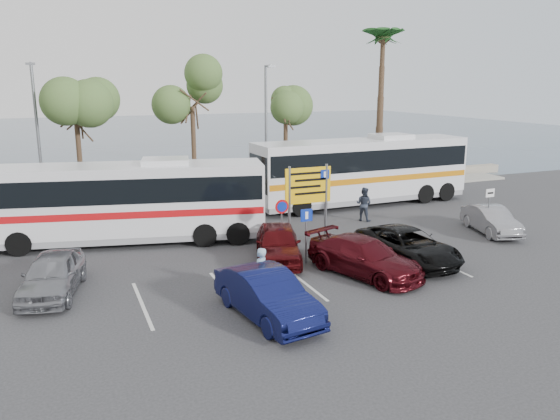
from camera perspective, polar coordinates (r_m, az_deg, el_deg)
name	(u,v)px	position (r m, az deg, el deg)	size (l,w,h in m)	color
ground	(319,268)	(21.66, 4.10, -6.10)	(120.00, 120.00, 0.00)	#2E2E31
kerb_strip	(219,198)	(34.28, -6.36, 1.22)	(44.00, 2.40, 0.15)	#9A978C
seawall	(211,189)	(36.13, -7.26, 2.18)	(48.00, 0.80, 0.60)	gray
sea	(126,135)	(79.12, -15.79, 7.55)	(140.00, 140.00, 0.00)	#394D5C
tree_left	(75,104)	(32.30, -20.63, 10.36)	(3.20, 3.20, 7.20)	#382619
tree_mid	(192,91)	(33.17, -9.21, 12.20)	(3.20, 3.20, 8.00)	#382619
tree_right	(286,98)	(35.06, 0.60, 11.61)	(3.20, 3.20, 7.40)	#382619
palm_tree	(383,40)	(38.42, 10.72, 17.06)	(4.80, 4.80, 11.20)	#382619
street_lamp_left	(38,132)	(31.89, -24.00, 7.50)	(0.45, 1.15, 8.01)	slate
street_lamp_right	(266,124)	(34.13, -1.43, 8.93)	(0.45, 1.15, 8.01)	slate
direction_sign	(308,191)	(24.22, 2.95, 1.96)	(2.20, 0.12, 3.60)	slate
sign_no_stop	(282,217)	(23.05, 0.19, -0.79)	(0.60, 0.08, 2.35)	slate
sign_parking	(306,228)	(21.82, 2.76, -1.90)	(0.50, 0.07, 2.25)	slate
sign_taxi	(489,205)	(28.00, 20.99, 0.52)	(0.50, 0.07, 2.20)	slate
lane_markings	(303,280)	(20.34, 2.46, -7.37)	(12.02, 4.20, 0.01)	silver
coach_bus_left	(126,205)	(25.48, -15.83, 0.53)	(12.58, 5.19, 3.83)	silver
coach_bus_right	(362,173)	(32.79, 8.54, 3.88)	(13.30, 3.20, 4.12)	silver
car_silver_a	(52,274)	(20.39, -22.70, -6.23)	(1.71, 4.25, 1.45)	gray
car_blue	(267,295)	(17.06, -1.35, -8.86)	(1.57, 4.51, 1.49)	#0F1446
car_maroon	(364,257)	(20.95, 8.81, -4.87)	(1.97, 4.85, 1.41)	#470B12
car_red	(278,243)	(22.28, -0.22, -3.48)	(1.78, 4.41, 1.50)	#460A0C
suv_black	(407,246)	(22.75, 13.16, -3.64)	(2.29, 4.96, 1.38)	black
car_silver_b	(491,220)	(28.28, 21.20, -0.99)	(1.38, 3.95, 1.30)	gray
pedestrian_near	(260,274)	(18.42, -2.07, -6.66)	(0.65, 0.43, 1.79)	#88A8C6
pedestrian_far	(364,204)	(29.03, 8.75, 0.62)	(0.87, 0.68, 1.79)	#2F3747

